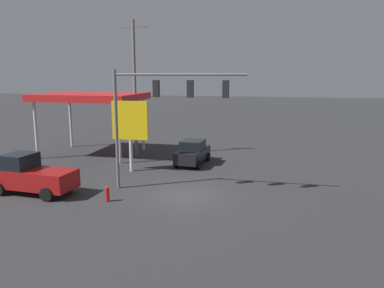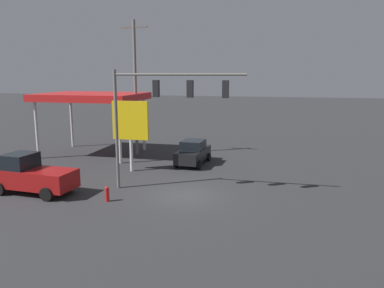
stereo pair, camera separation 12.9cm
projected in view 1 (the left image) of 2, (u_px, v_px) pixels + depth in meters
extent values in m
plane|color=#2D2D30|center=(185.00, 195.00, 22.33)|extent=(200.00, 200.00, 0.00)
cylinder|color=slate|center=(117.00, 130.00, 23.07)|extent=(0.20, 0.20, 7.40)
cylinder|color=slate|center=(178.00, 74.00, 21.58)|extent=(7.93, 0.14, 0.14)
cube|color=black|center=(156.00, 89.00, 22.02)|extent=(0.36, 0.28, 1.00)
sphere|color=#FF4141|center=(157.00, 83.00, 22.14)|extent=(0.22, 0.22, 0.22)
sphere|color=#392305|center=(157.00, 88.00, 22.20)|extent=(0.22, 0.22, 0.22)
sphere|color=black|center=(157.00, 94.00, 22.25)|extent=(0.22, 0.22, 0.22)
cube|color=black|center=(190.00, 89.00, 21.57)|extent=(0.36, 0.28, 1.00)
sphere|color=#FF4141|center=(191.00, 84.00, 21.69)|extent=(0.22, 0.22, 0.22)
sphere|color=#392305|center=(191.00, 89.00, 21.75)|extent=(0.22, 0.22, 0.22)
sphere|color=black|center=(191.00, 94.00, 21.80)|extent=(0.22, 0.22, 0.22)
cube|color=black|center=(226.00, 89.00, 21.12)|extent=(0.36, 0.28, 1.00)
sphere|color=#FF4141|center=(226.00, 84.00, 21.24)|extent=(0.22, 0.22, 0.22)
sphere|color=#392305|center=(226.00, 89.00, 21.30)|extent=(0.22, 0.22, 0.22)
sphere|color=black|center=(226.00, 94.00, 21.35)|extent=(0.22, 0.22, 0.22)
cylinder|color=slate|center=(135.00, 90.00, 32.03)|extent=(0.26, 0.26, 11.56)
cube|color=slate|center=(133.00, 27.00, 31.07)|extent=(2.40, 0.14, 0.14)
cube|color=red|center=(91.00, 97.00, 32.83)|extent=(8.74, 6.71, 0.60)
cube|color=red|center=(108.00, 95.00, 36.06)|extent=(8.74, 0.06, 0.36)
cylinder|color=silver|center=(143.00, 125.00, 35.15)|extent=(0.24, 0.24, 4.85)
cylinder|color=silver|center=(71.00, 122.00, 36.80)|extent=(0.24, 0.24, 4.85)
cylinder|color=silver|center=(119.00, 134.00, 29.87)|extent=(0.24, 0.24, 4.85)
cylinder|color=silver|center=(36.00, 131.00, 31.52)|extent=(0.24, 0.24, 4.85)
cylinder|color=silver|center=(131.00, 137.00, 27.38)|extent=(0.24, 0.24, 5.21)
cube|color=yellow|center=(130.00, 120.00, 27.16)|extent=(2.72, 0.24, 2.81)
cube|color=black|center=(131.00, 120.00, 27.28)|extent=(1.90, 0.04, 0.98)
cube|color=black|center=(193.00, 154.00, 29.93)|extent=(2.12, 4.52, 0.90)
cube|color=black|center=(193.00, 145.00, 29.78)|extent=(1.80, 2.12, 0.70)
cylinder|color=black|center=(199.00, 165.00, 28.40)|extent=(0.27, 0.67, 0.66)
cylinder|color=black|center=(176.00, 163.00, 28.93)|extent=(0.27, 0.67, 0.66)
cylinder|color=black|center=(208.00, 157.00, 31.09)|extent=(0.27, 0.67, 0.66)
cylinder|color=black|center=(187.00, 156.00, 31.62)|extent=(0.27, 0.67, 0.66)
cube|color=maroon|center=(33.00, 178.00, 22.52)|extent=(5.34, 2.39, 1.10)
cube|color=black|center=(20.00, 161.00, 22.60)|extent=(1.74, 1.96, 0.90)
cylinder|color=black|center=(23.00, 180.00, 24.08)|extent=(0.81, 0.28, 0.80)
cylinder|color=black|center=(46.00, 195.00, 21.18)|extent=(0.81, 0.28, 0.80)
cylinder|color=black|center=(68.00, 185.00, 23.09)|extent=(0.81, 0.28, 0.80)
cylinder|color=red|center=(107.00, 196.00, 21.17)|extent=(0.24, 0.24, 0.70)
sphere|color=red|center=(107.00, 188.00, 21.09)|extent=(0.22, 0.22, 0.22)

